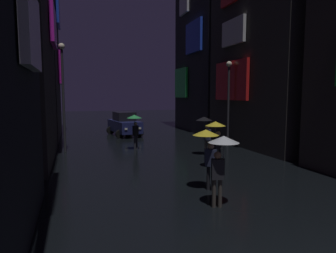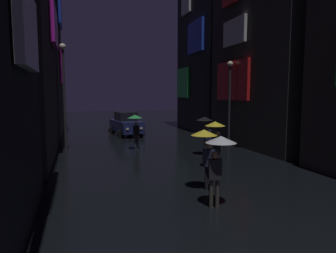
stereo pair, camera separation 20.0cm
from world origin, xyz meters
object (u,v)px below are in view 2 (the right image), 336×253
(pedestrian_midstreet_centre_black, at_px, (206,125))
(pedestrian_near_crossing_green, at_px, (135,122))
(pedestrian_foreground_right_yellow, at_px, (216,131))
(streetlamp_left_far, at_px, (64,86))
(car_distant, at_px, (126,124))
(pedestrian_foreground_left_clear, at_px, (219,151))
(pedestrian_midstreet_left_yellow, at_px, (206,143))
(streetlamp_right_far, at_px, (230,93))

(pedestrian_midstreet_centre_black, relative_size, pedestrian_near_crossing_green, 1.00)
(pedestrian_foreground_right_yellow, distance_m, streetlamp_left_far, 9.29)
(pedestrian_foreground_right_yellow, relative_size, car_distant, 0.49)
(pedestrian_foreground_left_clear, height_order, pedestrian_near_crossing_green, same)
(pedestrian_midstreet_centre_black, relative_size, streetlamp_left_far, 0.34)
(pedestrian_midstreet_centre_black, height_order, pedestrian_foreground_left_clear, same)
(car_distant, distance_m, streetlamp_left_far, 7.99)
(pedestrian_midstreet_left_yellow, height_order, car_distant, pedestrian_midstreet_left_yellow)
(pedestrian_foreground_left_clear, bearing_deg, pedestrian_foreground_right_yellow, 64.96)
(pedestrian_midstreet_left_yellow, relative_size, car_distant, 0.49)
(pedestrian_foreground_left_clear, bearing_deg, car_distant, 90.36)
(pedestrian_foreground_right_yellow, relative_size, streetlamp_left_far, 0.34)
(pedestrian_near_crossing_green, height_order, streetlamp_left_far, streetlamp_left_far)
(pedestrian_near_crossing_green, xyz_separation_m, streetlamp_right_far, (5.99, -0.50, 1.73))
(pedestrian_midstreet_left_yellow, relative_size, pedestrian_foreground_left_clear, 1.00)
(pedestrian_midstreet_centre_black, distance_m, pedestrian_foreground_right_yellow, 2.84)
(pedestrian_foreground_left_clear, bearing_deg, pedestrian_midstreet_left_yellow, 79.48)
(streetlamp_left_far, bearing_deg, pedestrian_near_crossing_green, -8.58)
(pedestrian_midstreet_left_yellow, distance_m, pedestrian_foreground_left_clear, 1.62)
(pedestrian_midstreet_centre_black, xyz_separation_m, pedestrian_foreground_right_yellow, (-0.72, -2.74, 0.00))
(pedestrian_midstreet_left_yellow, height_order, streetlamp_left_far, streetlamp_left_far)
(pedestrian_midstreet_centre_black, distance_m, car_distant, 9.83)
(pedestrian_midstreet_centre_black, distance_m, pedestrian_near_crossing_green, 4.35)
(pedestrian_foreground_left_clear, relative_size, pedestrian_near_crossing_green, 1.00)
(pedestrian_midstreet_centre_black, xyz_separation_m, car_distant, (-2.86, 9.38, -0.74))
(pedestrian_foreground_left_clear, bearing_deg, streetlamp_right_far, 60.06)
(pedestrian_foreground_right_yellow, bearing_deg, pedestrian_midstreet_left_yellow, -122.14)
(pedestrian_near_crossing_green, bearing_deg, pedestrian_foreground_left_clear, -86.76)
(pedestrian_midstreet_left_yellow, xyz_separation_m, pedestrian_foreground_right_yellow, (1.74, 2.78, 0.00))
(car_distant, bearing_deg, pedestrian_foreground_right_yellow, -79.98)
(pedestrian_midstreet_left_yellow, distance_m, streetlamp_right_far, 9.53)
(pedestrian_midstreet_left_yellow, bearing_deg, pedestrian_midstreet_centre_black, 65.98)
(pedestrian_foreground_left_clear, relative_size, car_distant, 0.49)
(streetlamp_right_far, bearing_deg, pedestrian_foreground_left_clear, -119.94)
(pedestrian_midstreet_left_yellow, xyz_separation_m, pedestrian_foreground_left_clear, (-0.30, -1.59, 0.00))
(pedestrian_midstreet_centre_black, xyz_separation_m, streetlamp_right_far, (2.68, 2.32, 1.73))
(streetlamp_right_far, xyz_separation_m, streetlamp_left_far, (-10.00, 1.10, 0.42))
(streetlamp_right_far, bearing_deg, pedestrian_midstreet_left_yellow, -123.23)
(pedestrian_midstreet_centre_black, height_order, car_distant, pedestrian_midstreet_centre_black)
(car_distant, distance_m, streetlamp_right_far, 9.30)
(pedestrian_near_crossing_green, relative_size, streetlamp_left_far, 0.34)
(pedestrian_midstreet_left_yellow, xyz_separation_m, car_distant, (-0.40, 14.90, -0.74))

